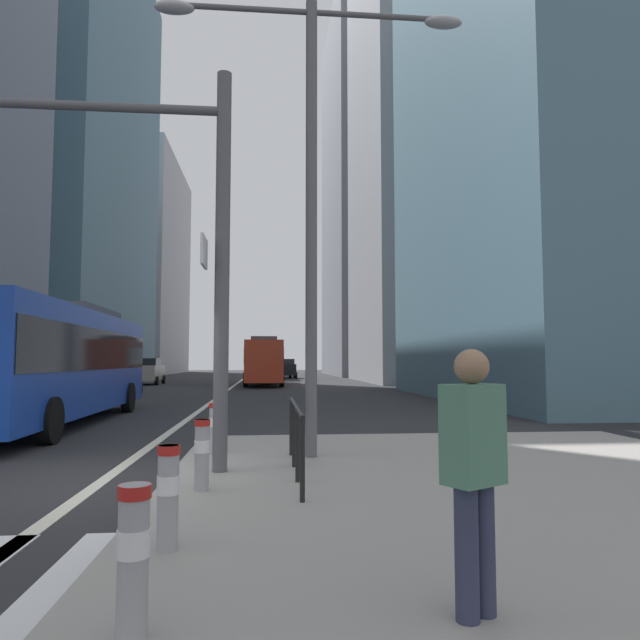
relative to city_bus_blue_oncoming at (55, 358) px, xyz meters
The scene contains 22 objects.
ground_plane 12.80m from the city_bus_blue_oncoming, 74.01° to the left, with size 160.00×160.00×0.00m, color #28282B.
median_island 12.72m from the city_bus_blue_oncoming, 44.48° to the right, with size 9.00×10.00×0.15m, color gray.
lane_centre_line 22.52m from the city_bus_blue_oncoming, 81.06° to the left, with size 0.20×80.00×0.01m, color beige.
office_tower_left_mid 40.21m from the city_bus_blue_oncoming, 110.41° to the left, with size 12.52×24.63×39.99m, color slate.
office_tower_left_far 66.48m from the city_bus_blue_oncoming, 101.06° to the left, with size 11.34×24.44×29.36m, color #9E9EA3.
office_tower_right_near 25.88m from the city_bus_blue_oncoming, 22.63° to the left, with size 13.58×18.89×30.29m, color slate.
office_tower_right_mid 43.21m from the city_bus_blue_oncoming, 56.82° to the left, with size 13.26×17.02×46.83m, color #9E9EA3.
office_tower_right_far 60.90m from the city_bus_blue_oncoming, 68.98° to the left, with size 13.96×22.27×45.93m, color gray.
city_bus_blue_oncoming is the anchor object (origin of this frame).
city_bus_red_receding 26.03m from the city_bus_blue_oncoming, 77.69° to the left, with size 2.78×11.57×3.40m.
car_oncoming_mid 27.16m from the city_bus_blue_oncoming, 96.43° to the left, with size 2.05×4.07×1.94m.
car_receding_near 43.20m from the city_bus_blue_oncoming, 80.36° to the left, with size 2.09×4.55×1.94m.
car_receding_far 41.77m from the city_bus_blue_oncoming, 79.38° to the left, with size 2.09×4.06×1.94m.
car_oncoming_far 12.49m from the city_bus_blue_oncoming, 97.52° to the left, with size 2.11×4.45×1.94m.
traffic_signal_gantry 8.85m from the city_bus_blue_oncoming, 66.37° to the right, with size 5.39×0.65×6.00m.
street_lamp_post 10.01m from the city_bus_blue_oncoming, 45.26° to the right, with size 5.50×0.32×8.00m.
bollard_front 13.86m from the city_bus_blue_oncoming, 68.27° to the right, with size 0.20×0.20×0.88m.
bollard_left 12.40m from the city_bus_blue_oncoming, 65.89° to the right, with size 0.20×0.20×0.88m.
bollard_right 10.42m from the city_bus_blue_oncoming, 60.68° to the right, with size 0.20×0.20×0.87m.
bollard_back 8.05m from the city_bus_blue_oncoming, 51.47° to the right, with size 0.20×0.20×0.87m.
pedestrian_railing 10.31m from the city_bus_blue_oncoming, 52.22° to the right, with size 0.06×3.29×0.98m.
pedestrian_waiting 14.65m from the city_bus_blue_oncoming, 60.52° to the right, with size 0.45×0.40×1.69m.
Camera 1 is at (2.40, -8.48, 1.76)m, focal length 31.81 mm.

